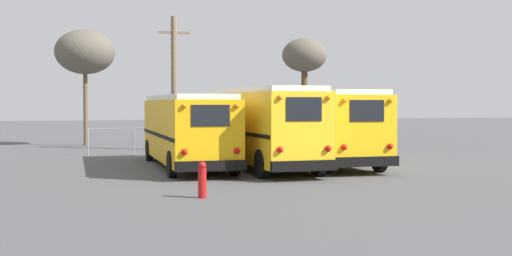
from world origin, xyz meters
TOP-DOWN VIEW (x-y plane):
  - ground_plane at (0.00, 0.00)m, footprint 160.00×160.00m
  - school_bus_0 at (-2.92, 0.48)m, footprint 2.73×10.06m
  - school_bus_1 at (0.00, -0.19)m, footprint 2.84×10.81m
  - school_bus_2 at (2.92, 0.10)m, footprint 2.61×9.59m
  - utility_pole at (-2.11, 10.49)m, footprint 1.80×0.36m
  - bare_tree_0 at (7.15, 14.55)m, footprint 3.00×3.00m
  - bare_tree_1 at (-7.04, 15.88)m, footprint 3.76×3.76m
  - fence_line at (-0.00, 7.39)m, footprint 13.90×0.06m
  - fire_hydrant at (-3.81, -8.34)m, footprint 0.24×0.24m

SIDE VIEW (x-z plane):
  - ground_plane at x=0.00m, z-range 0.00..0.00m
  - fire_hydrant at x=-3.81m, z-range 0.00..1.04m
  - fence_line at x=0.00m, z-range 0.26..1.68m
  - school_bus_0 at x=-2.92m, z-range 0.14..3.16m
  - school_bus_2 at x=2.92m, z-range 0.15..3.35m
  - school_bus_1 at x=0.00m, z-range 0.15..3.45m
  - utility_pole at x=-2.11m, z-range 0.10..7.75m
  - bare_tree_0 at x=7.15m, z-range 2.26..9.31m
  - bare_tree_1 at x=-7.04m, z-range 2.24..9.59m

